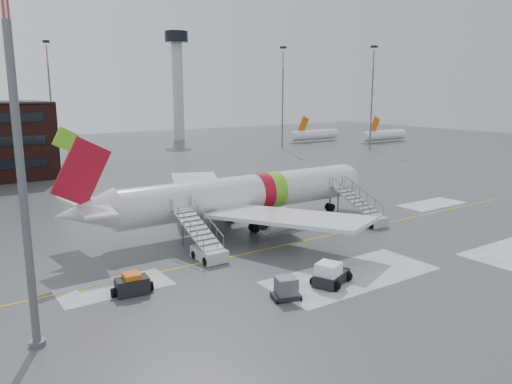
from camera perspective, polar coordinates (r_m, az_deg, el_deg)
ground at (r=50.66m, az=7.69°, el=-4.67°), size 260.00×260.00×0.00m
airliner at (r=51.48m, az=-2.13°, el=-0.39°), size 35.03×32.97×11.18m
airstair_fwd at (r=54.61m, az=12.41°, el=-2.49°), size 2.05×7.70×3.48m
airstair_aft at (r=42.98m, az=-5.87°, el=-6.11°), size 2.05×7.70×3.48m
pushback_tug at (r=37.50m, az=8.49°, el=-9.32°), size 3.53×3.15×1.78m
uld_container at (r=34.83m, az=3.46°, el=-11.00°), size 2.22×1.89×1.55m
baggage_tractor at (r=36.63m, az=-13.98°, el=-10.30°), size 2.99×1.57×1.52m
light_mast_near at (r=28.62m, az=-25.58°, el=5.40°), size 1.20×1.20×22.14m
control_tower at (r=145.32m, az=-8.97°, el=13.29°), size 6.40×6.40×30.00m
light_mast_far_ne at (r=123.24m, az=3.07°, el=11.45°), size 1.20×1.20×24.25m
light_mast_far_n at (r=116.64m, az=-22.48°, el=10.60°), size 1.20×1.20×24.25m
light_mast_far_e at (r=123.65m, az=13.14°, el=11.17°), size 1.20×1.20×24.25m
distant_aircraft at (r=138.81m, az=9.28°, el=5.61°), size 35.00×18.00×8.00m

